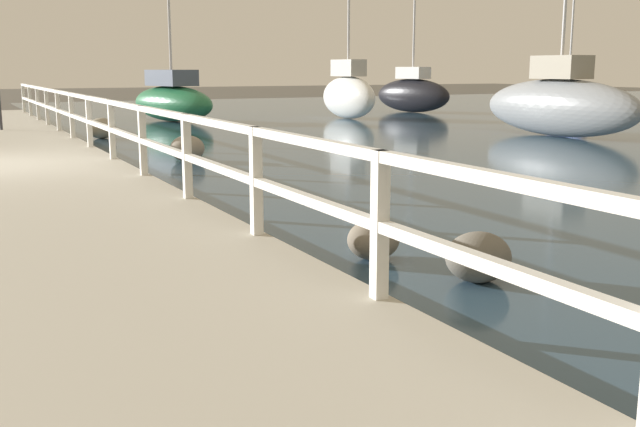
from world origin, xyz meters
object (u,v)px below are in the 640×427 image
sailboat_black (413,93)px  sailboat_green (172,100)px  sailboat_gray (559,104)px  sailboat_white (348,94)px  sailboat_blue (568,92)px

sailboat_black → sailboat_green: (-10.59, -0.94, -0.07)m
sailboat_green → sailboat_gray: sailboat_green is taller
sailboat_green → sailboat_white: size_ratio=1.27×
sailboat_black → sailboat_white: sailboat_black is taller
sailboat_blue → sailboat_white: (-10.93, -0.13, 0.10)m
sailboat_green → sailboat_white: sailboat_green is taller
sailboat_black → sailboat_blue: bearing=-32.2°
sailboat_green → sailboat_blue: (17.12, -1.31, 0.07)m
sailboat_blue → sailboat_white: sailboat_white is taller
sailboat_green → sailboat_blue: sailboat_green is taller
sailboat_black → sailboat_green: size_ratio=1.15×
sailboat_black → sailboat_gray: size_ratio=1.37×
sailboat_green → sailboat_white: bearing=-28.1°
sailboat_blue → sailboat_white: size_ratio=0.95×
sailboat_white → sailboat_gray: 9.12m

